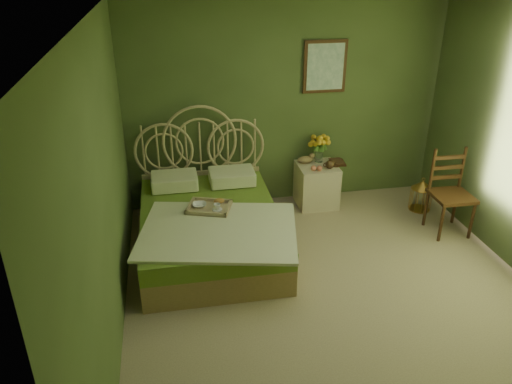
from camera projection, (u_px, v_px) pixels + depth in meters
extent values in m
plane|color=tan|center=(337.00, 300.00, 4.80)|extent=(4.50, 4.50, 0.00)
plane|color=silver|center=(362.00, 16.00, 3.66)|extent=(4.50, 4.50, 0.00)
plane|color=#566B38|center=(285.00, 104.00, 6.22)|extent=(4.00, 0.00, 4.00)
plane|color=#566B38|center=(105.00, 196.00, 3.91)|extent=(0.00, 4.50, 4.50)
cube|color=#311E0D|center=(325.00, 67.00, 6.08)|extent=(0.54, 0.03, 0.64)
cube|color=silver|center=(325.00, 67.00, 6.06)|extent=(0.46, 0.01, 0.56)
cube|color=tan|center=(211.00, 239.00, 5.53)|extent=(1.47, 1.96, 0.29)
cube|color=olive|center=(210.00, 220.00, 5.42)|extent=(1.47, 1.96, 0.20)
cube|color=white|center=(219.00, 231.00, 4.99)|extent=(1.75, 1.47, 0.03)
cube|color=white|center=(174.00, 181.00, 5.89)|extent=(0.54, 0.39, 0.16)
cube|color=white|center=(232.00, 176.00, 6.00)|extent=(0.54, 0.39, 0.16)
cube|color=#C1B781|center=(209.00, 210.00, 5.38)|extent=(0.54, 0.48, 0.04)
ellipsoid|color=#B77A38|center=(219.00, 201.00, 5.46)|extent=(0.12, 0.07, 0.05)
cube|color=beige|center=(316.00, 185.00, 6.49)|extent=(0.50, 0.50, 0.55)
cylinder|color=silver|center=(319.00, 155.00, 6.45)|extent=(0.10, 0.10, 0.18)
ellipsoid|color=tan|center=(305.00, 160.00, 6.42)|extent=(0.21, 0.11, 0.10)
sphere|color=#E97C5A|center=(314.00, 168.00, 6.21)|extent=(0.07, 0.07, 0.07)
sphere|color=#E97C5A|center=(319.00, 168.00, 6.20)|extent=(0.07, 0.07, 0.07)
cube|color=#311E0D|center=(452.00, 196.00, 5.76)|extent=(0.45, 0.45, 0.04)
cylinder|color=#311E0D|center=(442.00, 223.00, 5.67)|extent=(0.04, 0.04, 0.47)
cylinder|color=#311E0D|center=(472.00, 220.00, 5.73)|extent=(0.04, 0.04, 0.47)
cylinder|color=#311E0D|center=(426.00, 208.00, 6.00)|extent=(0.04, 0.04, 0.47)
cylinder|color=#311E0D|center=(454.00, 205.00, 6.06)|extent=(0.04, 0.04, 0.47)
cube|color=#311E0D|center=(447.00, 169.00, 5.81)|extent=(0.38, 0.05, 0.52)
cylinder|color=#B87F3B|center=(419.00, 209.00, 6.47)|extent=(0.27, 0.27, 0.01)
cylinder|color=#B87F3B|center=(420.00, 199.00, 6.41)|extent=(0.27, 0.27, 0.30)
cone|color=#B87F3B|center=(423.00, 185.00, 6.32)|extent=(0.27, 0.27, 0.11)
imported|color=#381E0F|center=(331.00, 163.00, 6.42)|extent=(0.21, 0.26, 0.02)
imported|color=#472819|center=(331.00, 162.00, 6.41)|extent=(0.16, 0.22, 0.02)
imported|color=white|center=(199.00, 205.00, 5.39)|extent=(0.16, 0.16, 0.04)
imported|color=white|center=(217.00, 207.00, 5.32)|extent=(0.08, 0.08, 0.07)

